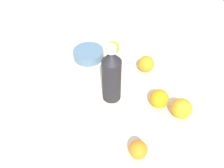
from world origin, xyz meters
TOP-DOWN VIEW (x-y plane):
  - ground_plane at (0.00, 0.00)m, footprint 2.40×2.40m
  - water_bottle at (0.00, -0.01)m, footprint 0.08×0.08m
  - orange_0 at (0.29, 0.06)m, footprint 0.08×0.08m
  - orange_1 at (0.19, 0.06)m, footprint 0.08×0.08m
  - orange_2 at (0.23, -0.19)m, footprint 0.07×0.07m
  - orange_3 at (-0.17, 0.27)m, footprint 0.07×0.07m
  - orange_4 at (0.05, 0.23)m, footprint 0.08×0.08m
  - ceramic_bowl at (-0.25, 0.16)m, footprint 0.16×0.16m

SIDE VIEW (x-z plane):
  - ground_plane at x=0.00m, z-range 0.00..0.00m
  - ceramic_bowl at x=-0.25m, z-range 0.00..0.04m
  - orange_3 at x=-0.17m, z-range 0.00..0.07m
  - orange_2 at x=0.23m, z-range 0.00..0.07m
  - orange_4 at x=0.05m, z-range 0.00..0.08m
  - orange_1 at x=0.19m, z-range 0.00..0.08m
  - orange_0 at x=0.29m, z-range 0.00..0.08m
  - water_bottle at x=0.00m, z-range -0.01..0.26m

